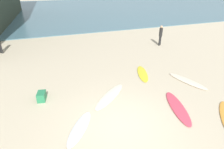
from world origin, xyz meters
TOP-DOWN VIEW (x-y plane):
  - ground_plane at (0.00, 0.00)m, footprint 120.00×120.00m
  - ocean_water at (0.00, 34.10)m, footprint 120.00×40.00m
  - surfboard_0 at (4.74, 1.98)m, footprint 1.18×2.41m
  - surfboard_1 at (2.72, 0.18)m, footprint 1.24×2.52m
  - surfboard_3 at (0.24, 2.02)m, footprint 2.21×2.10m
  - surfboard_4 at (-1.53, 0.36)m, footprint 1.49×1.91m
  - surfboard_5 at (2.86, 3.63)m, footprint 1.23×2.21m
  - beachgoer_near at (6.90, 8.09)m, footprint 0.39×0.39m
  - beach_cooler at (-2.79, 2.84)m, footprint 0.44×0.61m

SIDE VIEW (x-z plane):
  - ground_plane at x=0.00m, z-range 0.00..0.00m
  - surfboard_5 at x=2.86m, z-range 0.00..0.07m
  - surfboard_3 at x=0.24m, z-range 0.00..0.07m
  - surfboard_0 at x=4.74m, z-range 0.00..0.08m
  - ocean_water at x=0.00m, z-range 0.00..0.08m
  - surfboard_1 at x=2.72m, z-range 0.00..0.08m
  - surfboard_4 at x=-1.53m, z-range 0.00..0.09m
  - beach_cooler at x=-2.79m, z-range 0.00..0.40m
  - beachgoer_near at x=6.90m, z-range 0.09..1.77m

